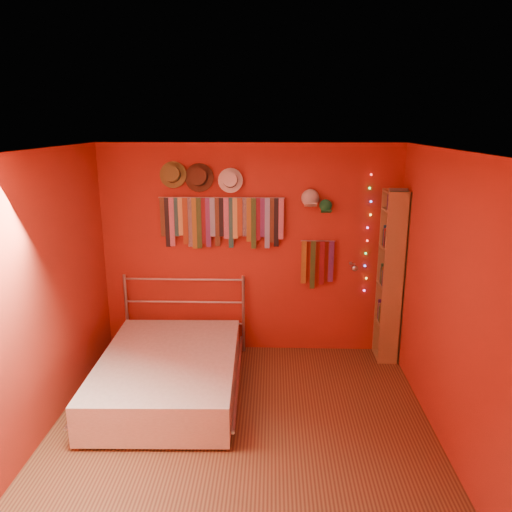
# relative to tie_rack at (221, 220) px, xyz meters

# --- Properties ---
(ground) EXTENTS (3.50, 3.50, 0.00)m
(ground) POSITION_rel_tie_rack_xyz_m (0.33, -1.68, -1.63)
(ground) COLOR #522C1C
(ground) RESTS_ON ground
(back_wall) EXTENTS (3.50, 0.02, 2.50)m
(back_wall) POSITION_rel_tie_rack_xyz_m (0.33, 0.07, -0.38)
(back_wall) COLOR maroon
(back_wall) RESTS_ON ground
(right_wall) EXTENTS (0.02, 3.50, 2.50)m
(right_wall) POSITION_rel_tie_rack_xyz_m (2.08, -1.68, -0.38)
(right_wall) COLOR maroon
(right_wall) RESTS_ON ground
(left_wall) EXTENTS (0.02, 3.50, 2.50)m
(left_wall) POSITION_rel_tie_rack_xyz_m (-1.42, -1.68, -0.38)
(left_wall) COLOR maroon
(left_wall) RESTS_ON ground
(ceiling) EXTENTS (3.50, 3.50, 0.02)m
(ceiling) POSITION_rel_tie_rack_xyz_m (0.33, -1.68, 0.87)
(ceiling) COLOR white
(ceiling) RESTS_ON back_wall
(tie_rack) EXTENTS (1.45, 0.03, 0.61)m
(tie_rack) POSITION_rel_tie_rack_xyz_m (0.00, 0.00, 0.00)
(tie_rack) COLOR #AEAEB2
(tie_rack) RESTS_ON back_wall
(small_tie_rack) EXTENTS (0.40, 0.03, 0.59)m
(small_tie_rack) POSITION_rel_tie_rack_xyz_m (1.12, 0.00, -0.49)
(small_tie_rack) COLOR #AEAEB2
(small_tie_rack) RESTS_ON back_wall
(fedora_olive) EXTENTS (0.30, 0.17, 0.30)m
(fedora_olive) POSITION_rel_tie_rack_xyz_m (-0.54, -0.03, 0.52)
(fedora_olive) COLOR olive
(fedora_olive) RESTS_ON back_wall
(fedora_brown) EXTENTS (0.33, 0.18, 0.32)m
(fedora_brown) POSITION_rel_tie_rack_xyz_m (-0.24, -0.04, 0.49)
(fedora_brown) COLOR #4B2C1A
(fedora_brown) RESTS_ON back_wall
(fedora_white) EXTENTS (0.28, 0.15, 0.28)m
(fedora_white) POSITION_rel_tie_rack_xyz_m (0.11, -0.03, 0.46)
(fedora_white) COLOR white
(fedora_white) RESTS_ON back_wall
(cap_white) EXTENTS (0.19, 0.24, 0.19)m
(cap_white) POSITION_rel_tie_rack_xyz_m (1.02, 0.01, 0.25)
(cap_white) COLOR silver
(cap_white) RESTS_ON back_wall
(cap_green) EXTENTS (0.16, 0.20, 0.16)m
(cap_green) POSITION_rel_tie_rack_xyz_m (1.20, 0.01, 0.17)
(cap_green) COLOR #1C7E3D
(cap_green) RESTS_ON back_wall
(fairy_lights) EXTENTS (0.05, 0.02, 1.40)m
(fairy_lights) POSITION_rel_tie_rack_xyz_m (1.69, 0.03, -0.17)
(fairy_lights) COLOR #FF3333
(fairy_lights) RESTS_ON back_wall
(reading_lamp) EXTENTS (0.08, 0.33, 0.10)m
(reading_lamp) POSITION_rel_tie_rack_xyz_m (1.52, -0.19, -0.50)
(reading_lamp) COLOR #AEAEB2
(reading_lamp) RESTS_ON back_wall
(bookshelf) EXTENTS (0.25, 0.34, 2.00)m
(bookshelf) POSITION_rel_tie_rack_xyz_m (1.98, -0.15, -0.61)
(bookshelf) COLOR olive
(bookshelf) RESTS_ON ground
(bed) EXTENTS (1.50, 2.01, 0.96)m
(bed) POSITION_rel_tie_rack_xyz_m (-0.46, -1.04, -1.41)
(bed) COLOR #AEAEB2
(bed) RESTS_ON ground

